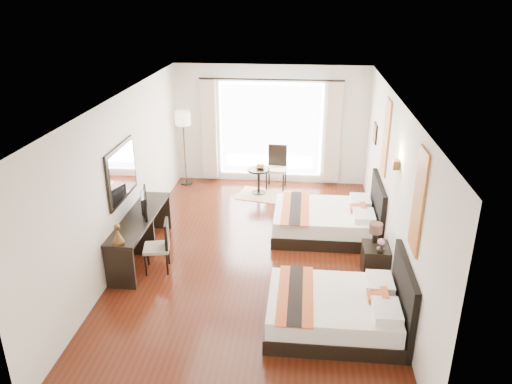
# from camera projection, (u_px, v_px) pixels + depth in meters

# --- Properties ---
(floor) EXTENTS (4.50, 7.50, 0.01)m
(floor) POSITION_uv_depth(u_px,v_px,m) (255.00, 257.00, 8.79)
(floor) COLOR #3C150A
(floor) RESTS_ON ground
(ceiling) EXTENTS (4.50, 7.50, 0.02)m
(ceiling) POSITION_uv_depth(u_px,v_px,m) (255.00, 100.00, 7.72)
(ceiling) COLOR white
(ceiling) RESTS_ON wall_headboard
(wall_headboard) EXTENTS (0.01, 7.50, 2.80)m
(wall_headboard) POSITION_uv_depth(u_px,v_px,m) (393.00, 188.00, 8.05)
(wall_headboard) COLOR silver
(wall_headboard) RESTS_ON floor
(wall_desk) EXTENTS (0.01, 7.50, 2.80)m
(wall_desk) POSITION_uv_depth(u_px,v_px,m) (123.00, 179.00, 8.46)
(wall_desk) COLOR silver
(wall_desk) RESTS_ON floor
(wall_window) EXTENTS (4.50, 0.01, 2.80)m
(wall_window) POSITION_uv_depth(u_px,v_px,m) (271.00, 125.00, 11.70)
(wall_window) COLOR silver
(wall_window) RESTS_ON floor
(wall_entry) EXTENTS (4.50, 0.01, 2.80)m
(wall_entry) POSITION_uv_depth(u_px,v_px,m) (215.00, 325.00, 4.81)
(wall_entry) COLOR silver
(wall_entry) RESTS_ON floor
(window_glass) EXTENTS (2.40, 0.02, 2.20)m
(window_glass) POSITION_uv_depth(u_px,v_px,m) (271.00, 130.00, 11.72)
(window_glass) COLOR white
(window_glass) RESTS_ON wall_window
(sheer_curtain) EXTENTS (2.30, 0.02, 2.10)m
(sheer_curtain) POSITION_uv_depth(u_px,v_px,m) (270.00, 130.00, 11.67)
(sheer_curtain) COLOR white
(sheer_curtain) RESTS_ON wall_window
(drape_left) EXTENTS (0.35, 0.14, 2.35)m
(drape_left) POSITION_uv_depth(u_px,v_px,m) (209.00, 130.00, 11.77)
(drape_left) COLOR #BCAF92
(drape_left) RESTS_ON floor
(drape_right) EXTENTS (0.35, 0.14, 2.35)m
(drape_right) POSITION_uv_depth(u_px,v_px,m) (333.00, 133.00, 11.50)
(drape_right) COLOR #BCAF92
(drape_right) RESTS_ON floor
(art_panel_near) EXTENTS (0.03, 0.50, 1.35)m
(art_panel_near) POSITION_uv_depth(u_px,v_px,m) (419.00, 202.00, 6.18)
(art_panel_near) COLOR maroon
(art_panel_near) RESTS_ON wall_headboard
(art_panel_far) EXTENTS (0.03, 0.50, 1.35)m
(art_panel_far) POSITION_uv_depth(u_px,v_px,m) (386.00, 138.00, 8.79)
(art_panel_far) COLOR maroon
(art_panel_far) RESTS_ON wall_headboard
(wall_sconce) EXTENTS (0.10, 0.14, 0.14)m
(wall_sconce) POSITION_uv_depth(u_px,v_px,m) (396.00, 165.00, 7.55)
(wall_sconce) COLOR #4F391C
(wall_sconce) RESTS_ON wall_headboard
(mirror_frame) EXTENTS (0.04, 1.25, 0.95)m
(mirror_frame) POSITION_uv_depth(u_px,v_px,m) (122.00, 172.00, 8.30)
(mirror_frame) COLOR black
(mirror_frame) RESTS_ON wall_desk
(mirror_glass) EXTENTS (0.01, 1.12, 0.82)m
(mirror_glass) POSITION_uv_depth(u_px,v_px,m) (123.00, 173.00, 8.30)
(mirror_glass) COLOR white
(mirror_glass) RESTS_ON mirror_frame
(bed_near) EXTENTS (1.89, 1.47, 1.06)m
(bed_near) POSITION_uv_depth(u_px,v_px,m) (339.00, 310.00, 6.90)
(bed_near) COLOR black
(bed_near) RESTS_ON floor
(bed_far) EXTENTS (1.98, 1.54, 1.11)m
(bed_far) POSITION_uv_depth(u_px,v_px,m) (329.00, 220.00, 9.51)
(bed_far) COLOR black
(bed_far) RESTS_ON floor
(nightstand) EXTENTS (0.42, 0.53, 0.50)m
(nightstand) POSITION_uv_depth(u_px,v_px,m) (375.00, 260.00, 8.21)
(nightstand) COLOR black
(nightstand) RESTS_ON floor
(table_lamp) EXTENTS (0.22, 0.22, 0.34)m
(table_lamp) POSITION_uv_depth(u_px,v_px,m) (376.00, 230.00, 8.16)
(table_lamp) COLOR black
(table_lamp) RESTS_ON nightstand
(vase) EXTENTS (0.13, 0.13, 0.13)m
(vase) POSITION_uv_depth(u_px,v_px,m) (381.00, 249.00, 7.90)
(vase) COLOR black
(vase) RESTS_ON nightstand
(console_desk) EXTENTS (0.50, 2.20, 0.76)m
(console_desk) POSITION_uv_depth(u_px,v_px,m) (141.00, 236.00, 8.73)
(console_desk) COLOR black
(console_desk) RESTS_ON floor
(television) EXTENTS (0.32, 0.72, 0.42)m
(television) POSITION_uv_depth(u_px,v_px,m) (141.00, 203.00, 8.59)
(television) COLOR black
(television) RESTS_ON console_desk
(bronze_figurine) EXTENTS (0.23, 0.23, 0.29)m
(bronze_figurine) POSITION_uv_depth(u_px,v_px,m) (118.00, 235.00, 7.61)
(bronze_figurine) COLOR #4F391C
(bronze_figurine) RESTS_ON console_desk
(desk_chair) EXTENTS (0.48, 0.48, 0.89)m
(desk_chair) POSITION_uv_depth(u_px,v_px,m) (158.00, 255.00, 8.31)
(desk_chair) COLOR #B4AD8B
(desk_chair) RESTS_ON floor
(floor_lamp) EXTENTS (0.36, 0.36, 1.78)m
(floor_lamp) POSITION_uv_depth(u_px,v_px,m) (183.00, 123.00, 11.48)
(floor_lamp) COLOR black
(floor_lamp) RESTS_ON floor
(side_table) EXTENTS (0.51, 0.51, 0.59)m
(side_table) POSITION_uv_depth(u_px,v_px,m) (259.00, 181.00, 11.40)
(side_table) COLOR black
(side_table) RESTS_ON floor
(fruit_bowl) EXTENTS (0.24, 0.24, 0.05)m
(fruit_bowl) POSITION_uv_depth(u_px,v_px,m) (260.00, 167.00, 11.30)
(fruit_bowl) COLOR #402617
(fruit_bowl) RESTS_ON side_table
(window_chair) EXTENTS (0.51, 0.51, 1.01)m
(window_chair) POSITION_uv_depth(u_px,v_px,m) (276.00, 175.00, 11.71)
(window_chair) COLOR #B4AD8B
(window_chair) RESTS_ON floor
(jute_rug) EXTENTS (1.33, 1.03, 0.01)m
(jute_rug) POSITION_uv_depth(u_px,v_px,m) (265.00, 195.00, 11.38)
(jute_rug) COLOR tan
(jute_rug) RESTS_ON floor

